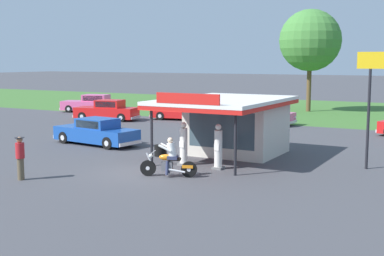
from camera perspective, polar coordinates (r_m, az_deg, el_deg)
ground_plane at (r=21.99m, az=-4.95°, el=-4.71°), size 300.00×300.00×0.00m
grass_verge_strip at (r=49.54m, az=14.71°, el=1.83°), size 120.00×24.00×0.01m
service_station_kiosk at (r=25.59m, az=4.64°, el=0.71°), size 4.90×7.19×3.27m
gas_pump_nearside at (r=22.96m, az=-0.93°, el=-1.94°), size 0.44×0.44×1.92m
gas_pump_offside at (r=22.18m, az=2.89°, el=-2.26°), size 0.44×0.44×1.94m
motorcycle_with_rider at (r=20.75m, az=-2.50°, el=-3.58°), size 2.21×0.97×1.58m
featured_classic_sedan at (r=29.16m, az=-10.43°, el=-0.48°), size 5.39×2.36×1.46m
parked_car_back_row_right at (r=38.22m, az=7.31°, el=1.42°), size 5.31×2.25×1.44m
parked_car_back_row_centre at (r=40.98m, az=-9.28°, el=1.85°), size 5.25×2.76×1.58m
parked_car_second_row_spare at (r=47.63m, az=-10.87°, el=2.58°), size 5.67×3.26×1.58m
parked_car_back_row_left at (r=40.65m, az=-0.78°, el=1.81°), size 5.77×2.74×1.41m
bystander_standing_back_lot at (r=21.20m, az=-18.28°, el=-3.02°), size 0.37×0.37×1.69m
tree_oak_far_left at (r=48.52m, az=12.81°, el=9.32°), size 5.54×5.54×9.17m
roadside_pole_sign at (r=23.13m, az=18.85°, el=3.96°), size 1.10×0.12×4.96m
spare_tire_stack at (r=25.31m, az=-3.46°, el=-2.47°), size 0.60×0.60×0.54m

